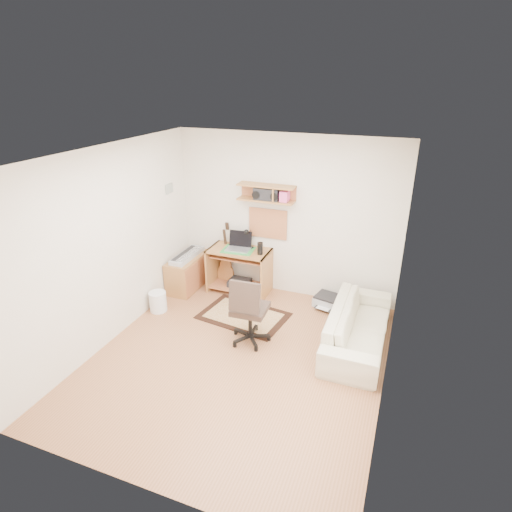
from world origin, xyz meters
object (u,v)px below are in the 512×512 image
at_px(cabinet, 188,272).
at_px(task_chair, 250,309).
at_px(sofa, 359,320).
at_px(printer, 329,301).
at_px(desk, 239,271).

bearing_deg(cabinet, task_chair, -35.12).
bearing_deg(sofa, cabinet, 77.63).
relative_size(printer, sofa, 0.24).
height_order(desk, cabinet, desk).
bearing_deg(cabinet, sofa, -12.37).
distance_m(task_chair, printer, 1.61).
relative_size(task_chair, sofa, 0.54).
bearing_deg(printer, task_chair, -108.67).
xyz_separation_m(desk, printer, (1.52, 0.03, -0.29)).
bearing_deg(printer, sofa, -43.67).
xyz_separation_m(task_chair, printer, (0.82, 1.32, -0.42)).
xyz_separation_m(cabinet, printer, (2.40, 0.21, -0.19)).
relative_size(cabinet, sofa, 0.49).
xyz_separation_m(printer, sofa, (0.56, -0.86, 0.28)).
bearing_deg(desk, task_chair, -61.32).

